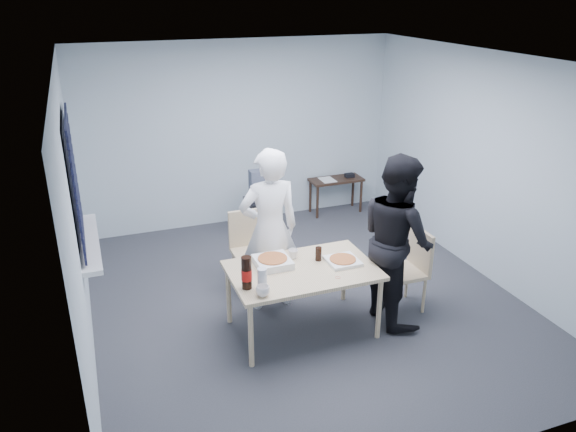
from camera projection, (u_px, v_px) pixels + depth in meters
name	position (u px, v px, depth m)	size (l,w,h in m)	color
room	(78.00, 190.00, 5.35)	(5.00, 5.00, 5.00)	#333339
dining_table	(302.00, 274.00, 5.48)	(1.43, 0.90, 0.69)	beige
chair_far	(249.00, 244.00, 6.41)	(0.42, 0.42, 0.89)	beige
chair_right	(411.00, 264.00, 5.95)	(0.42, 0.42, 0.89)	beige
person_white	(269.00, 230.00, 5.85)	(0.65, 0.42, 1.77)	white
person_black	(397.00, 239.00, 5.64)	(0.86, 0.47, 1.77)	black
side_table	(336.00, 184.00, 8.52)	(0.81, 0.36, 0.54)	#361F17
stool	(261.00, 207.00, 7.67)	(0.40, 0.40, 0.55)	black
backpack	(261.00, 186.00, 7.54)	(0.30, 0.22, 0.42)	slate
pizza_box_a	(273.00, 262.00, 5.51)	(0.34, 0.34, 0.08)	white
pizza_box_b	(343.00, 261.00, 5.58)	(0.31, 0.31, 0.04)	white
mug_a	(263.00, 291.00, 4.97)	(0.12, 0.12, 0.10)	white
mug_b	(293.00, 254.00, 5.66)	(0.10, 0.10, 0.09)	white
cola_glass	(318.00, 254.00, 5.60)	(0.06, 0.06, 0.14)	black
soda_bottle	(247.00, 273.00, 5.06)	(0.10, 0.10, 0.31)	black
plastic_cups	(262.00, 279.00, 5.06)	(0.09, 0.09, 0.21)	silver
rubber_band	(338.00, 277.00, 5.29)	(0.05, 0.05, 0.00)	red
papers	(327.00, 180.00, 8.43)	(0.21, 0.28, 0.00)	white
black_box	(350.00, 175.00, 8.55)	(0.13, 0.10, 0.06)	black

